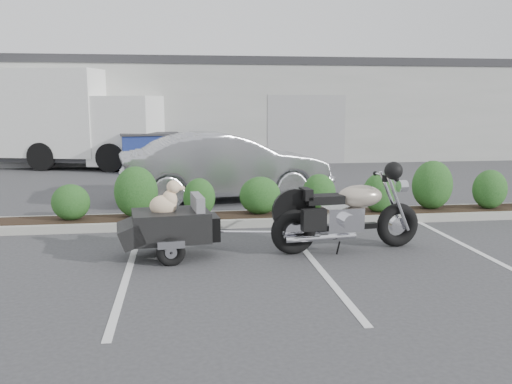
{
  "coord_description": "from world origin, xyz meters",
  "views": [
    {
      "loc": [
        -0.72,
        -8.17,
        2.36
      ],
      "look_at": [
        0.59,
        1.33,
        0.75
      ],
      "focal_mm": 38.0,
      "sensor_mm": 36.0,
      "label": 1
    }
  ],
  "objects": [
    {
      "name": "motorcycle",
      "position": [
        1.87,
        -0.04,
        0.58
      ],
      "size": [
        2.53,
        0.94,
        1.45
      ],
      "rotation": [
        0.0,
        0.0,
        0.12
      ],
      "color": "black",
      "rests_on": "ground"
    },
    {
      "name": "planter_kerb",
      "position": [
        1.0,
        2.2,
        0.07
      ],
      "size": [
        12.0,
        1.0,
        0.15
      ],
      "primitive_type": "cube",
      "color": "#9E9E93",
      "rests_on": "ground"
    },
    {
      "name": "building",
      "position": [
        0.0,
        17.0,
        2.0
      ],
      "size": [
        26.0,
        10.0,
        4.0
      ],
      "primitive_type": "cube",
      "color": "#9EA099",
      "rests_on": "ground"
    },
    {
      "name": "dumpster",
      "position": [
        -1.75,
        10.43,
        0.66
      ],
      "size": [
        2.15,
        1.61,
        1.3
      ],
      "rotation": [
        0.0,
        0.0,
        0.13
      ],
      "color": "navy",
      "rests_on": "ground"
    },
    {
      "name": "sedan",
      "position": [
        0.32,
        4.69,
        0.81
      ],
      "size": [
        5.15,
        2.46,
        1.63
      ],
      "primitive_type": "imported",
      "rotation": [
        0.0,
        0.0,
        1.72
      ],
      "color": "#A2A2A9",
      "rests_on": "ground"
    },
    {
      "name": "ground",
      "position": [
        0.0,
        0.0,
        0.0
      ],
      "size": [
        90.0,
        90.0,
        0.0
      ],
      "primitive_type": "plane",
      "color": "#38383A",
      "rests_on": "ground"
    },
    {
      "name": "pet_trailer",
      "position": [
        -0.92,
        -0.02,
        0.51
      ],
      "size": [
        2.03,
        1.15,
        1.2
      ],
      "rotation": [
        0.0,
        0.0,
        0.12
      ],
      "color": "black",
      "rests_on": "ground"
    },
    {
      "name": "delivery_truck",
      "position": [
        -4.98,
        12.28,
        1.66
      ],
      "size": [
        7.93,
        4.38,
        3.46
      ],
      "rotation": [
        0.0,
        0.0,
        -0.28
      ],
      "color": "white",
      "rests_on": "ground"
    }
  ]
}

